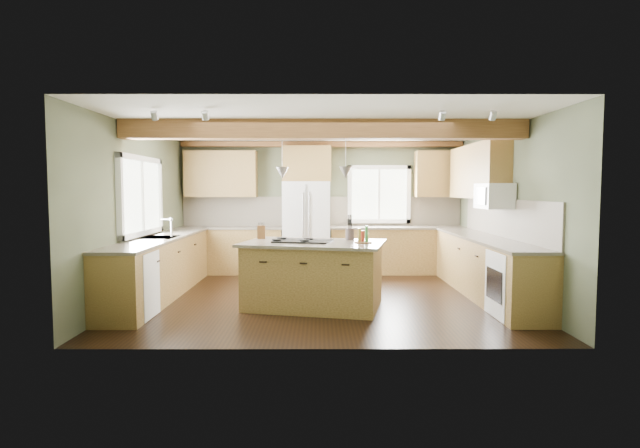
{
  "coord_description": "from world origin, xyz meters",
  "views": [
    {
      "loc": [
        -0.06,
        -7.56,
        1.65
      ],
      "look_at": [
        -0.04,
        0.3,
        1.1
      ],
      "focal_mm": 28.0,
      "sensor_mm": 36.0,
      "label": 1
    }
  ],
  "objects": [
    {
      "name": "base_cab_back_right",
      "position": [
        1.49,
        2.2,
        0.44
      ],
      "size": [
        2.62,
        0.6,
        0.88
      ],
      "primitive_type": "cube",
      "color": "brown",
      "rests_on": "floor"
    },
    {
      "name": "island_top",
      "position": [
        -0.13,
        -0.65,
        0.9
      ],
      "size": [
        2.14,
        1.61,
        0.04
      ],
      "primitive_type": "cube",
      "rotation": [
        0.0,
        0.0,
        -0.22
      ],
      "color": "#4F463A",
      "rests_on": "island"
    },
    {
      "name": "wall_right",
      "position": [
        2.8,
        0.0,
        1.3
      ],
      "size": [
        0.0,
        5.0,
        5.0
      ],
      "primitive_type": "plane",
      "rotation": [
        1.57,
        0.0,
        -1.57
      ],
      "color": "#454B35",
      "rests_on": "ground"
    },
    {
      "name": "bottle_tray",
      "position": [
        0.55,
        -0.79,
        1.03
      ],
      "size": [
        0.24,
        0.24,
        0.22
      ],
      "primitive_type": null,
      "rotation": [
        0.0,
        0.0,
        -0.0
      ],
      "color": "brown",
      "rests_on": "island_top"
    },
    {
      "name": "microwave",
      "position": [
        2.58,
        -0.05,
        1.55
      ],
      "size": [
        0.4,
        0.7,
        0.38
      ],
      "primitive_type": "cube",
      "color": "white",
      "rests_on": "wall_right"
    },
    {
      "name": "wall_left",
      "position": [
        -2.8,
        0.0,
        1.3
      ],
      "size": [
        0.0,
        5.0,
        5.0
      ],
      "primitive_type": "plane",
      "rotation": [
        1.57,
        0.0,
        1.57
      ],
      "color": "#454B35",
      "rests_on": "ground"
    },
    {
      "name": "refrigerator",
      "position": [
        -0.3,
        2.12,
        0.9
      ],
      "size": [
        0.9,
        0.74,
        1.8
      ],
      "primitive_type": "cube",
      "color": "silver",
      "rests_on": "floor"
    },
    {
      "name": "cooktop",
      "position": [
        -0.28,
        -0.62,
        0.93
      ],
      "size": [
        0.87,
        0.68,
        0.02
      ],
      "primitive_type": "cube",
      "rotation": [
        0.0,
        0.0,
        -0.22
      ],
      "color": "black",
      "rests_on": "island_top"
    },
    {
      "name": "base_cab_back_left",
      "position": [
        -1.79,
        2.2,
        0.44
      ],
      "size": [
        2.02,
        0.6,
        0.88
      ],
      "primitive_type": "cube",
      "color": "brown",
      "rests_on": "floor"
    },
    {
      "name": "counter_back_right",
      "position": [
        1.49,
        2.2,
        0.9
      ],
      "size": [
        2.66,
        0.64,
        0.04
      ],
      "primitive_type": "cube",
      "color": "#4F463A",
      "rests_on": "base_cab_back_right"
    },
    {
      "name": "sink",
      "position": [
        -2.5,
        0.05,
        0.91
      ],
      "size": [
        0.5,
        0.65,
        0.03
      ],
      "primitive_type": "cube",
      "color": "#262628",
      "rests_on": "counter_left"
    },
    {
      "name": "backsplash_right",
      "position": [
        2.78,
        0.05,
        1.21
      ],
      "size": [
        0.03,
        3.7,
        0.58
      ],
      "primitive_type": "cube",
      "color": "brown",
      "rests_on": "wall_right"
    },
    {
      "name": "counter_right",
      "position": [
        2.5,
        0.05,
        0.9
      ],
      "size": [
        0.64,
        3.74,
        0.04
      ],
      "primitive_type": "cube",
      "color": "#4F463A",
      "rests_on": "base_cab_right"
    },
    {
      "name": "upper_cab_over_fridge",
      "position": [
        -0.3,
        2.33,
        2.15
      ],
      "size": [
        0.96,
        0.35,
        0.7
      ],
      "primitive_type": "cube",
      "color": "brown",
      "rests_on": "wall_back"
    },
    {
      "name": "floor",
      "position": [
        0.0,
        0.0,
        0.0
      ],
      "size": [
        5.6,
        5.6,
        0.0
      ],
      "primitive_type": "plane",
      "color": "black",
      "rests_on": "ground"
    },
    {
      "name": "faucet",
      "position": [
        -2.32,
        0.05,
        1.05
      ],
      "size": [
        0.02,
        0.02,
        0.28
      ],
      "primitive_type": "cylinder",
      "color": "#B2B2B7",
      "rests_on": "sink"
    },
    {
      "name": "oven",
      "position": [
        2.49,
        -1.25,
        0.43
      ],
      "size": [
        0.6,
        0.72,
        0.84
      ],
      "primitive_type": "cube",
      "color": "white",
      "rests_on": "floor"
    },
    {
      "name": "upper_cab_back_corner",
      "position": [
        2.3,
        2.33,
        1.95
      ],
      "size": [
        0.9,
        0.35,
        0.9
      ],
      "primitive_type": "cube",
      "color": "brown",
      "rests_on": "wall_back"
    },
    {
      "name": "upper_cab_back_left",
      "position": [
        -1.99,
        2.33,
        1.95
      ],
      "size": [
        1.4,
        0.35,
        0.9
      ],
      "primitive_type": "cube",
      "color": "brown",
      "rests_on": "wall_back"
    },
    {
      "name": "counter_back_left",
      "position": [
        -1.79,
        2.2,
        0.9
      ],
      "size": [
        2.06,
        0.64,
        0.04
      ],
      "primitive_type": "cube",
      "color": "#4F463A",
      "rests_on": "base_cab_back_left"
    },
    {
      "name": "wall_back",
      "position": [
        0.0,
        2.5,
        1.3
      ],
      "size": [
        5.6,
        0.0,
        5.6
      ],
      "primitive_type": "plane",
      "rotation": [
        1.57,
        0.0,
        0.0
      ],
      "color": "#454B35",
      "rests_on": "ground"
    },
    {
      "name": "counter_left",
      "position": [
        -2.5,
        0.05,
        0.9
      ],
      "size": [
        0.64,
        3.74,
        0.04
      ],
      "primitive_type": "cube",
      "color": "#4F463A",
      "rests_on": "base_cab_left"
    },
    {
      "name": "dishwasher",
      "position": [
        -2.49,
        -1.25,
        0.43
      ],
      "size": [
        0.6,
        0.6,
        0.84
      ],
      "primitive_type": "cube",
      "color": "white",
      "rests_on": "floor"
    },
    {
      "name": "knife_block",
      "position": [
        -0.91,
        -0.2,
        1.02
      ],
      "size": [
        0.12,
        0.1,
        0.2
      ],
      "primitive_type": "cube",
      "rotation": [
        0.0,
        0.0,
        0.06
      ],
      "color": "brown",
      "rests_on": "island_top"
    },
    {
      "name": "ceiling_beam",
      "position": [
        0.0,
        -0.65,
        2.47
      ],
      "size": [
        5.55,
        0.26,
        0.26
      ],
      "primitive_type": "cube",
      "color": "#543318",
      "rests_on": "ceiling"
    },
    {
      "name": "soffit_trim",
      "position": [
        0.0,
        2.4,
        2.54
      ],
      "size": [
        5.55,
        0.2,
        0.1
      ],
      "primitive_type": "cube",
      "color": "#543318",
      "rests_on": "ceiling"
    },
    {
      "name": "island",
      "position": [
        -0.13,
        -0.65,
        0.44
      ],
      "size": [
        2.0,
        1.47,
        0.88
      ],
      "primitive_type": "cube",
      "rotation": [
        0.0,
        0.0,
        -0.22
      ],
      "color": "brown",
      "rests_on": "floor"
    },
    {
      "name": "backsplash_back",
      "position": [
        0.0,
        2.48,
        1.21
      ],
      "size": [
        5.58,
        0.03,
        0.58
      ],
      "primitive_type": "cube",
      "color": "brown",
      "rests_on": "wall_back"
    },
    {
      "name": "utensil_crock",
      "position": [
        0.39,
        -0.35,
        1.0
      ],
      "size": [
        0.14,
        0.14,
        0.17
      ],
      "primitive_type": "cylinder",
      "rotation": [
        0.0,
        0.0,
        -0.15
      ],
      "color": "#3D3730",
      "rests_on": "island_top"
    },
    {
      "name": "base_cab_right",
      "position": [
        2.5,
        0.05,
        0.44
      ],
      "size": [
        0.6,
        3.7,
        0.88
      ],
      "primitive_type": "cube",
      "color": "brown",
      "rests_on": "floor"
    },
    {
      "name": "ceiling",
      "position": [
        0.0,
        0.0,
        2.6
      ],
      "size": [
        5.6,
        5.6,
        0.0
      ],
      "primitive_type": "plane",
      "rotation": [
        3.14,
        0.0,
        0.0
      ],
      "color": "silver",
      "rests_on": "wall_back"
    },
    {
      "name": "upper_cab_right",
      "position": [
        2.62,
        0.9,
        1.95
      ],
      "size": [
        0.35,
        2.2,
        0.9
      ],
      "primitive_type": "cube",
      "color": "brown",
      "rests_on": "wall_right"
    },
    {
      "name": "base_cab_left",
      "position": [
        -2.5,
        0.05,
        0.44
      ],
      "size": [
        0.6,
        3.7,
        0.88
      ],
      "primitive_type": "cube",
      "color": "brown",
      "rests_on": "floor"
    },
    {
      "name": "pendant_right",
      "position": [
        0.3,
        -0.75,
        1.88
      ],
      "size": [
        0.18,
        0.18,
        0.16
      ],
      "primitive_type": "cone",
      "rotation": [
        3.14,
        0.0,
        0.0
      ],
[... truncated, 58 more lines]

